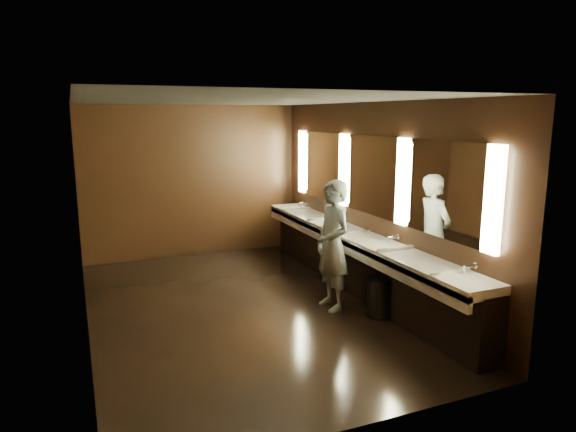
% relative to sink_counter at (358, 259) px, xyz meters
% --- Properties ---
extents(floor, '(6.00, 6.00, 0.00)m').
position_rel_sink_counter_xyz_m(floor, '(-1.79, 0.00, -0.50)').
color(floor, black).
rests_on(floor, ground).
extents(ceiling, '(4.00, 6.00, 0.02)m').
position_rel_sink_counter_xyz_m(ceiling, '(-1.79, 0.00, 2.30)').
color(ceiling, '#2D2D2B').
rests_on(ceiling, wall_back).
extents(wall_back, '(4.00, 0.02, 2.80)m').
position_rel_sink_counter_xyz_m(wall_back, '(-1.79, 3.00, 0.90)').
color(wall_back, black).
rests_on(wall_back, floor).
extents(wall_front, '(4.00, 0.02, 2.80)m').
position_rel_sink_counter_xyz_m(wall_front, '(-1.79, -3.00, 0.90)').
color(wall_front, black).
rests_on(wall_front, floor).
extents(wall_left, '(0.02, 6.00, 2.80)m').
position_rel_sink_counter_xyz_m(wall_left, '(-3.79, 0.00, 0.90)').
color(wall_left, black).
rests_on(wall_left, floor).
extents(wall_right, '(0.02, 6.00, 2.80)m').
position_rel_sink_counter_xyz_m(wall_right, '(0.21, 0.00, 0.90)').
color(wall_right, black).
rests_on(wall_right, floor).
extents(sink_counter, '(0.55, 5.40, 1.01)m').
position_rel_sink_counter_xyz_m(sink_counter, '(0.00, 0.00, 0.00)').
color(sink_counter, black).
rests_on(sink_counter, floor).
extents(mirror_band, '(0.06, 5.03, 1.15)m').
position_rel_sink_counter_xyz_m(mirror_band, '(0.19, -0.00, 1.25)').
color(mirror_band, '#FBF5BC').
rests_on(mirror_band, wall_right).
extents(person, '(0.45, 0.66, 1.78)m').
position_rel_sink_counter_xyz_m(person, '(-0.66, -0.46, 0.39)').
color(person, '#8FB8D5').
rests_on(person, floor).
extents(trash_bin, '(0.39, 0.39, 0.52)m').
position_rel_sink_counter_xyz_m(trash_bin, '(-0.22, -0.96, -0.24)').
color(trash_bin, black).
rests_on(trash_bin, floor).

